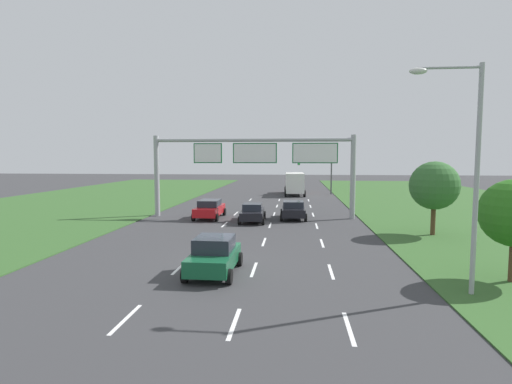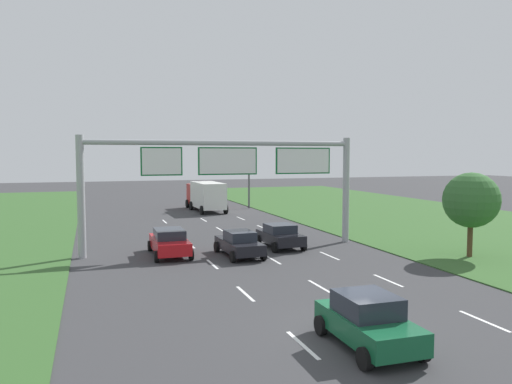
# 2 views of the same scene
# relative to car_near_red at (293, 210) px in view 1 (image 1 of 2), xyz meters

# --- Properties ---
(ground_plane) EXTENTS (200.00, 200.00, 0.00)m
(ground_plane) POSITION_rel_car_near_red_xyz_m (-3.48, -15.39, -0.76)
(ground_plane) COLOR #38383A
(lane_dashes_inner_left) EXTENTS (0.14, 50.40, 0.01)m
(lane_dashes_inner_left) POSITION_rel_car_near_red_xyz_m (-5.23, -9.39, -0.75)
(lane_dashes_inner_left) COLOR white
(lane_dashes_inner_left) RESTS_ON ground_plane
(lane_dashes_inner_right) EXTENTS (0.14, 50.40, 0.01)m
(lane_dashes_inner_right) POSITION_rel_car_near_red_xyz_m (-1.73, -9.39, -0.75)
(lane_dashes_inner_right) COLOR white
(lane_dashes_inner_right) RESTS_ON ground_plane
(lane_dashes_slip) EXTENTS (0.14, 50.40, 0.01)m
(lane_dashes_slip) POSITION_rel_car_near_red_xyz_m (1.77, -9.39, -0.75)
(lane_dashes_slip) COLOR white
(lane_dashes_slip) RESTS_ON ground_plane
(car_near_red) EXTENTS (2.23, 3.97, 1.48)m
(car_near_red) POSITION_rel_car_near_red_xyz_m (0.00, 0.00, 0.00)
(car_near_red) COLOR black
(car_near_red) RESTS_ON ground_plane
(car_lead_silver) EXTENTS (2.16, 4.51, 1.55)m
(car_lead_silver) POSITION_rel_car_near_red_xyz_m (-7.05, -0.30, 0.04)
(car_lead_silver) COLOR red
(car_lead_silver) RESTS_ON ground_plane
(car_mid_lane) EXTENTS (2.16, 4.30, 1.49)m
(car_mid_lane) POSITION_rel_car_near_red_xyz_m (-3.24, -1.80, -0.01)
(car_mid_lane) COLOR black
(car_mid_lane) RESTS_ON ground_plane
(car_far_ahead) EXTENTS (2.11, 3.93, 1.64)m
(car_far_ahead) POSITION_rel_car_near_red_xyz_m (-3.41, -16.19, 0.07)
(car_far_ahead) COLOR #145633
(car_far_ahead) RESTS_ON ground_plane
(box_truck) EXTENTS (2.87, 8.18, 3.03)m
(box_truck) POSITION_rel_car_near_red_xyz_m (0.06, 21.70, 0.90)
(box_truck) COLOR #B21E19
(box_truck) RESTS_ON ground_plane
(sign_gantry) EXTENTS (17.24, 0.44, 7.00)m
(sign_gantry) POSITION_rel_car_near_red_xyz_m (-3.11, 0.50, 4.20)
(sign_gantry) COLOR #9EA0A5
(sign_gantry) RESTS_ON ground_plane
(traffic_light_mast) EXTENTS (4.76, 0.49, 5.60)m
(traffic_light_mast) POSITION_rel_car_near_red_xyz_m (3.21, 22.72, 3.11)
(traffic_light_mast) COLOR #47494F
(traffic_light_mast) RESTS_ON ground_plane
(street_lamp) EXTENTS (2.61, 0.32, 8.50)m
(street_lamp) POSITION_rel_car_near_red_xyz_m (6.33, -18.02, 4.32)
(street_lamp) COLOR #9EA0A5
(street_lamp) RESTS_ON ground_plane
(roadside_tree_mid) EXTENTS (3.15, 3.15, 4.89)m
(roadside_tree_mid) POSITION_rel_car_near_red_xyz_m (9.17, -6.34, 2.54)
(roadside_tree_mid) COLOR #513823
(roadside_tree_mid) RESTS_ON ground_plane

